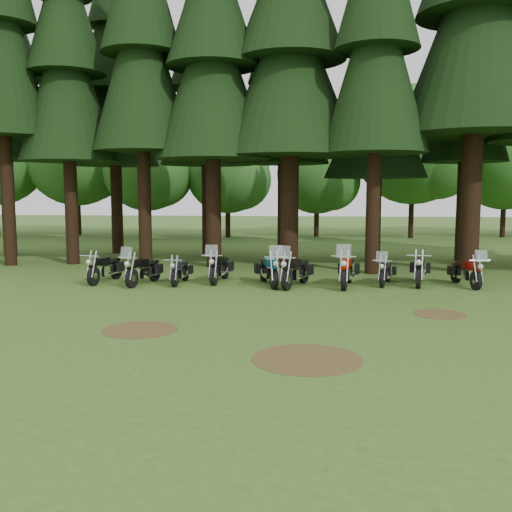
{
  "coord_description": "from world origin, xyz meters",
  "views": [
    {
      "loc": [
        1.09,
        -14.96,
        3.3
      ],
      "look_at": [
        -0.92,
        5.0,
        1.0
      ],
      "focal_mm": 40.0,
      "sensor_mm": 36.0,
      "label": 1
    }
  ],
  "objects_px": {
    "motorcycle_5": "(296,272)",
    "motorcycle_8": "(419,270)",
    "motorcycle_3": "(220,269)",
    "motorcycle_9": "(466,273)",
    "motorcycle_4": "(269,271)",
    "motorcycle_2": "(180,272)",
    "motorcycle_7": "(385,273)",
    "motorcycle_6": "(347,271)",
    "motorcycle_1": "(143,271)",
    "motorcycle_0": "(105,269)"
  },
  "relations": [
    {
      "from": "motorcycle_5",
      "to": "motorcycle_8",
      "type": "distance_m",
      "value": 4.43
    },
    {
      "from": "motorcycle_3",
      "to": "motorcycle_9",
      "type": "relative_size",
      "value": 1.06
    },
    {
      "from": "motorcycle_3",
      "to": "motorcycle_4",
      "type": "xyz_separation_m",
      "value": [
        1.83,
        -0.54,
        0.02
      ]
    },
    {
      "from": "motorcycle_2",
      "to": "motorcycle_5",
      "type": "distance_m",
      "value": 4.13
    },
    {
      "from": "motorcycle_3",
      "to": "motorcycle_9",
      "type": "distance_m",
      "value": 8.66
    },
    {
      "from": "motorcycle_2",
      "to": "motorcycle_3",
      "type": "bearing_deg",
      "value": 23.1
    },
    {
      "from": "motorcycle_3",
      "to": "motorcycle_7",
      "type": "height_order",
      "value": "motorcycle_3"
    },
    {
      "from": "motorcycle_5",
      "to": "motorcycle_6",
      "type": "distance_m",
      "value": 1.77
    },
    {
      "from": "motorcycle_1",
      "to": "motorcycle_6",
      "type": "bearing_deg",
      "value": 15.82
    },
    {
      "from": "motorcycle_3",
      "to": "motorcycle_6",
      "type": "xyz_separation_m",
      "value": [
        4.54,
        -0.55,
        0.04
      ]
    },
    {
      "from": "motorcycle_4",
      "to": "motorcycle_5",
      "type": "relative_size",
      "value": 1.0
    },
    {
      "from": "motorcycle_6",
      "to": "motorcycle_9",
      "type": "distance_m",
      "value": 4.14
    },
    {
      "from": "motorcycle_1",
      "to": "motorcycle_2",
      "type": "distance_m",
      "value": 1.29
    },
    {
      "from": "motorcycle_6",
      "to": "motorcycle_7",
      "type": "bearing_deg",
      "value": 31.46
    },
    {
      "from": "motorcycle_6",
      "to": "motorcycle_3",
      "type": "bearing_deg",
      "value": -177.97
    },
    {
      "from": "motorcycle_2",
      "to": "motorcycle_4",
      "type": "relative_size",
      "value": 0.85
    },
    {
      "from": "motorcycle_0",
      "to": "motorcycle_1",
      "type": "height_order",
      "value": "motorcycle_1"
    },
    {
      "from": "motorcycle_1",
      "to": "motorcycle_5",
      "type": "height_order",
      "value": "motorcycle_5"
    },
    {
      "from": "motorcycle_0",
      "to": "motorcycle_3",
      "type": "height_order",
      "value": "motorcycle_3"
    },
    {
      "from": "motorcycle_2",
      "to": "motorcycle_3",
      "type": "xyz_separation_m",
      "value": [
        1.34,
        0.51,
        0.07
      ]
    },
    {
      "from": "motorcycle_5",
      "to": "motorcycle_9",
      "type": "relative_size",
      "value": 1.08
    },
    {
      "from": "motorcycle_0",
      "to": "motorcycle_1",
      "type": "relative_size",
      "value": 0.98
    },
    {
      "from": "motorcycle_5",
      "to": "motorcycle_6",
      "type": "xyz_separation_m",
      "value": [
        1.76,
        0.19,
        0.02
      ]
    },
    {
      "from": "motorcycle_2",
      "to": "motorcycle_5",
      "type": "bearing_deg",
      "value": -1.05
    },
    {
      "from": "motorcycle_4",
      "to": "motorcycle_7",
      "type": "height_order",
      "value": "motorcycle_4"
    },
    {
      "from": "motorcycle_8",
      "to": "motorcycle_6",
      "type": "bearing_deg",
      "value": -152.87
    },
    {
      "from": "motorcycle_3",
      "to": "motorcycle_6",
      "type": "distance_m",
      "value": 4.58
    },
    {
      "from": "motorcycle_9",
      "to": "motorcycle_3",
      "type": "bearing_deg",
      "value": 168.15
    },
    {
      "from": "motorcycle_1",
      "to": "motorcycle_2",
      "type": "relative_size",
      "value": 1.13
    },
    {
      "from": "motorcycle_5",
      "to": "motorcycle_1",
      "type": "bearing_deg",
      "value": -160.24
    },
    {
      "from": "motorcycle_5",
      "to": "motorcycle_7",
      "type": "height_order",
      "value": "motorcycle_5"
    },
    {
      "from": "motorcycle_4",
      "to": "motorcycle_9",
      "type": "height_order",
      "value": "motorcycle_4"
    },
    {
      "from": "motorcycle_2",
      "to": "motorcycle_6",
      "type": "relative_size",
      "value": 0.8
    },
    {
      "from": "motorcycle_7",
      "to": "motorcycle_8",
      "type": "xyz_separation_m",
      "value": [
        1.19,
        0.12,
        0.07
      ]
    },
    {
      "from": "motorcycle_4",
      "to": "motorcycle_5",
      "type": "distance_m",
      "value": 0.97
    },
    {
      "from": "motorcycle_3",
      "to": "motorcycle_7",
      "type": "distance_m",
      "value": 5.93
    },
    {
      "from": "motorcycle_3",
      "to": "motorcycle_7",
      "type": "relative_size",
      "value": 1.15
    },
    {
      "from": "motorcycle_1",
      "to": "motorcycle_3",
      "type": "distance_m",
      "value": 2.72
    },
    {
      "from": "motorcycle_2",
      "to": "motorcycle_9",
      "type": "relative_size",
      "value": 0.92
    },
    {
      "from": "motorcycle_0",
      "to": "motorcycle_9",
      "type": "distance_m",
      "value": 12.78
    },
    {
      "from": "motorcycle_1",
      "to": "motorcycle_5",
      "type": "xyz_separation_m",
      "value": [
        5.37,
        0.09,
        0.03
      ]
    },
    {
      "from": "motorcycle_0",
      "to": "motorcycle_6",
      "type": "xyz_separation_m",
      "value": [
        8.66,
        -0.08,
        0.06
      ]
    },
    {
      "from": "motorcycle_0",
      "to": "motorcycle_6",
      "type": "distance_m",
      "value": 8.66
    },
    {
      "from": "motorcycle_1",
      "to": "motorcycle_8",
      "type": "height_order",
      "value": "motorcycle_1"
    },
    {
      "from": "motorcycle_1",
      "to": "motorcycle_8",
      "type": "xyz_separation_m",
      "value": [
        9.71,
        0.97,
        0.02
      ]
    },
    {
      "from": "motorcycle_9",
      "to": "motorcycle_7",
      "type": "bearing_deg",
      "value": 166.48
    },
    {
      "from": "motorcycle_6",
      "to": "motorcycle_2",
      "type": "bearing_deg",
      "value": -171.42
    },
    {
      "from": "motorcycle_1",
      "to": "motorcycle_6",
      "type": "relative_size",
      "value": 0.9
    },
    {
      "from": "motorcycle_9",
      "to": "motorcycle_0",
      "type": "bearing_deg",
      "value": 170.41
    },
    {
      "from": "motorcycle_5",
      "to": "motorcycle_9",
      "type": "bearing_deg",
      "value": 25.24
    }
  ]
}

